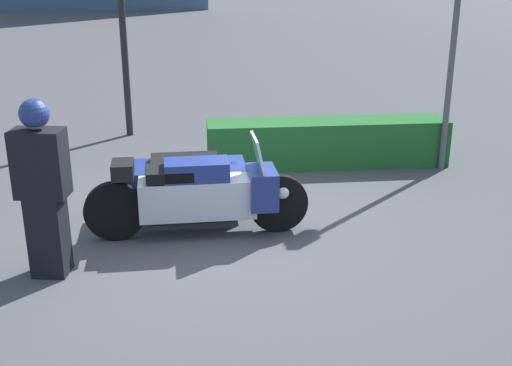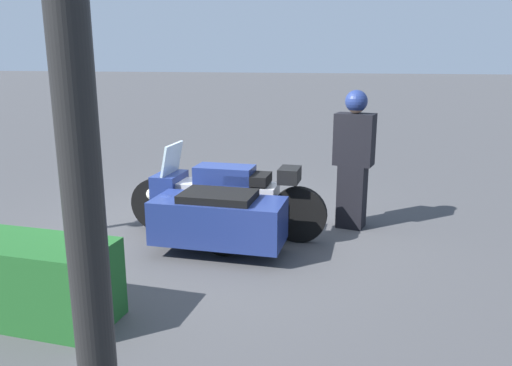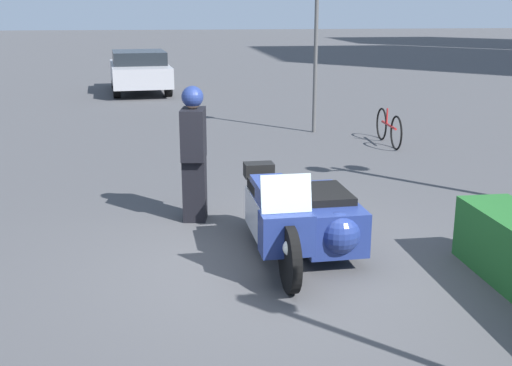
% 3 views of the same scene
% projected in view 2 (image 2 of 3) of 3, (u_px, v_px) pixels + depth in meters
% --- Properties ---
extents(ground_plane, '(160.00, 160.00, 0.00)m').
position_uv_depth(ground_plane, '(209.00, 234.00, 6.47)').
color(ground_plane, '#424244').
extents(police_motorcycle, '(2.59, 1.25, 1.17)m').
position_uv_depth(police_motorcycle, '(214.00, 208.00, 6.00)').
color(police_motorcycle, black).
rests_on(police_motorcycle, ground).
extents(officer_rider, '(0.54, 0.38, 1.83)m').
position_uv_depth(officer_rider, '(354.00, 156.00, 6.56)').
color(officer_rider, black).
rests_on(officer_rider, ground).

